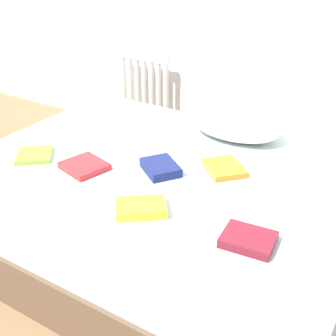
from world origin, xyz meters
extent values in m
plane|color=#93704C|center=(0.00, 0.00, 0.00)|extent=(8.00, 8.00, 0.00)
cube|color=brown|center=(0.00, 0.00, 0.14)|extent=(2.00, 1.50, 0.28)
cube|color=silver|center=(0.00, 0.00, 0.39)|extent=(1.96, 1.46, 0.22)
cylinder|color=white|center=(-1.14, 1.20, 0.41)|extent=(0.04, 0.04, 0.55)
cylinder|color=white|center=(-1.08, 1.20, 0.41)|extent=(0.04, 0.04, 0.55)
cylinder|color=white|center=(-1.01, 1.20, 0.41)|extent=(0.04, 0.04, 0.55)
cylinder|color=white|center=(-0.94, 1.20, 0.41)|extent=(0.04, 0.04, 0.55)
cylinder|color=white|center=(-0.87, 1.20, 0.41)|extent=(0.04, 0.04, 0.55)
cylinder|color=white|center=(-0.80, 1.20, 0.41)|extent=(0.04, 0.04, 0.55)
cylinder|color=white|center=(-0.73, 1.20, 0.41)|extent=(0.04, 0.04, 0.55)
cube|color=white|center=(-0.94, 1.20, 0.66)|extent=(0.46, 0.04, 0.04)
cube|color=white|center=(-0.94, 1.20, 0.15)|extent=(0.46, 0.04, 0.04)
ellipsoid|color=white|center=(0.15, 0.54, 0.58)|extent=(0.53, 0.32, 0.16)
cube|color=red|center=(-0.33, -0.21, 0.52)|extent=(0.24, 0.23, 0.03)
cube|color=navy|center=(0.01, -0.03, 0.52)|extent=(0.25, 0.24, 0.05)
cube|color=orange|center=(0.27, 0.14, 0.52)|extent=(0.27, 0.26, 0.03)
cube|color=yellow|center=(0.13, -0.38, 0.52)|extent=(0.25, 0.24, 0.04)
cube|color=maroon|center=(0.60, -0.34, 0.52)|extent=(0.21, 0.18, 0.04)
cube|color=#8CC638|center=(-0.64, -0.25, 0.51)|extent=(0.26, 0.26, 0.02)
camera|label=1|loc=(1.05, -1.65, 1.57)|focal=47.57mm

